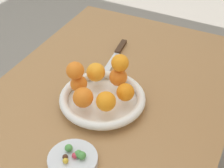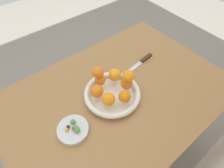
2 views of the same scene
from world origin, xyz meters
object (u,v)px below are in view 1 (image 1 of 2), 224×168
(orange_2, at_px, (83,97))
(candy_ball_5, at_px, (77,153))
(candy_ball_2, at_px, (82,155))
(candy_ball_4, at_px, (65,157))
(orange_6, at_px, (120,63))
(orange_5, at_px, (118,77))
(candy_ball_1, at_px, (75,156))
(knife, at_px, (116,56))
(orange_3, at_px, (106,101))
(candy_ball_0, at_px, (69,148))
(orange_0, at_px, (96,72))
(orange_7, at_px, (75,71))
(candy_ball_6, at_px, (79,154))
(fruit_bowl, at_px, (101,99))
(candy_ball_3, at_px, (66,161))
(candy_dish, at_px, (73,160))
(orange_4, at_px, (125,92))
(dining_table, at_px, (108,117))
(orange_1, at_px, (79,84))

(orange_2, xyz_separation_m, candy_ball_5, (0.16, 0.07, -0.04))
(candy_ball_2, xyz_separation_m, candy_ball_4, (0.02, -0.04, -0.00))
(orange_6, bearing_deg, orange_5, -93.90)
(candy_ball_1, bearing_deg, candy_ball_5, 164.82)
(candy_ball_2, xyz_separation_m, knife, (-0.49, -0.14, -0.03))
(candy_ball_5, bearing_deg, orange_2, -155.69)
(orange_3, distance_m, candy_ball_2, 0.18)
(candy_ball_0, bearing_deg, orange_0, -166.23)
(orange_7, relative_size, candy_ball_6, 2.63)
(fruit_bowl, xyz_separation_m, candy_ball_3, (0.26, 0.03, 0.01))
(candy_dish, bearing_deg, orange_2, -159.44)
(orange_6, bearing_deg, orange_2, -22.09)
(candy_dish, height_order, orange_4, orange_4)
(candy_ball_3, height_order, candy_ball_6, candy_ball_6)
(dining_table, distance_m, candy_ball_6, 0.29)
(orange_3, bearing_deg, candy_ball_5, 1.51)
(candy_ball_1, xyz_separation_m, knife, (-0.49, -0.12, -0.02))
(dining_table, bearing_deg, fruit_bowl, -6.27)
(candy_ball_0, bearing_deg, orange_7, -154.88)
(orange_2, distance_m, orange_5, 0.14)
(candy_ball_3, bearing_deg, candy_ball_4, -143.30)
(orange_5, bearing_deg, candy_dish, 2.76)
(orange_6, height_order, candy_ball_5, orange_6)
(candy_ball_5, bearing_deg, orange_0, -161.19)
(knife, bearing_deg, orange_4, 31.48)
(orange_0, relative_size, knife, 0.23)
(orange_1, height_order, orange_4, orange_4)
(orange_1, height_order, candy_ball_2, orange_1)
(orange_0, relative_size, candy_ball_5, 3.90)
(candy_ball_4, bearing_deg, candy_ball_2, 118.65)
(fruit_bowl, height_order, orange_1, orange_1)
(orange_4, xyz_separation_m, candy_ball_5, (0.24, -0.03, -0.04))
(orange_2, xyz_separation_m, candy_ball_6, (0.16, 0.08, -0.04))
(candy_ball_3, bearing_deg, orange_6, -179.59)
(fruit_bowl, height_order, candy_ball_4, fruit_bowl)
(candy_ball_4, bearing_deg, fruit_bowl, -174.17)
(orange_7, bearing_deg, orange_4, 102.20)
(orange_0, relative_size, orange_5, 1.06)
(orange_1, distance_m, orange_2, 0.07)
(orange_7, relative_size, candy_ball_3, 3.60)
(candy_ball_0, bearing_deg, orange_1, -156.71)
(candy_ball_1, height_order, candy_ball_3, same)
(orange_0, relative_size, candy_ball_2, 2.77)
(candy_ball_5, height_order, candy_ball_6, candy_ball_6)
(candy_ball_5, bearing_deg, candy_ball_3, -23.70)
(orange_7, height_order, candy_ball_2, orange_7)
(fruit_bowl, height_order, orange_5, orange_5)
(orange_0, bearing_deg, orange_4, 69.99)
(orange_3, height_order, candy_ball_6, orange_3)
(orange_2, height_order, orange_6, orange_6)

